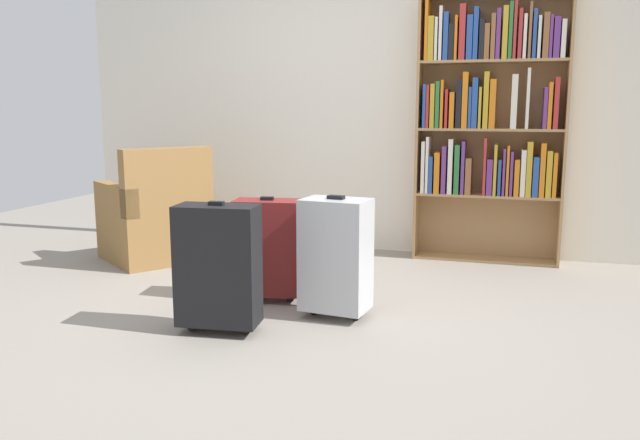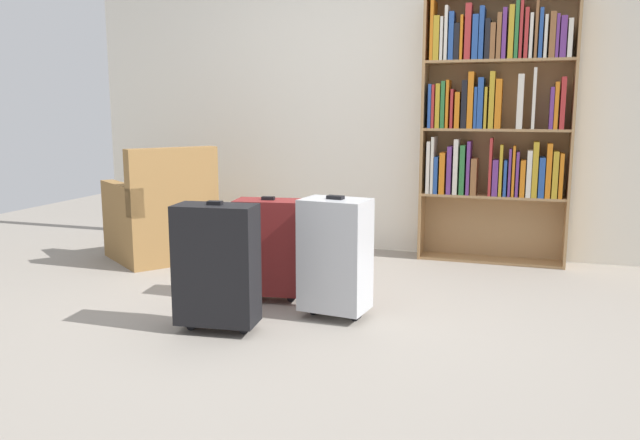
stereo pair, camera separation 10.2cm
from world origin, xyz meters
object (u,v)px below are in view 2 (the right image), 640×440
suitcase_silver (335,255)px  suitcase_dark_red (269,247)px  suitcase_black (217,265)px  bookshelf (494,115)px  armchair (162,220)px  mug (221,264)px

suitcase_silver → suitcase_dark_red: 0.53m
suitcase_silver → suitcase_black: bearing=-141.7°
bookshelf → armchair: bookshelf is taller
bookshelf → suitcase_silver: 2.02m
suitcase_black → armchair: bearing=130.4°
bookshelf → mug: size_ratio=16.98×
suitcase_dark_red → bookshelf: bearing=50.5°
mug → suitcase_black: suitcase_black is taller
armchair → suitcase_black: bearing=-49.6°
bookshelf → mug: bookshelf is taller
bookshelf → suitcase_dark_red: (-1.24, -1.51, -0.80)m
armchair → suitcase_black: size_ratio=1.37×
armchair → mug: (0.60, -0.19, -0.27)m
armchair → mug: bearing=-17.9°
mug → bookshelf: bearing=26.3°
bookshelf → suitcase_silver: bookshelf is taller
mug → suitcase_dark_red: suitcase_dark_red is taller
suitcase_silver → suitcase_black: 0.68m
armchair → suitcase_silver: 1.98m
mug → armchair: bearing=162.1°
suitcase_silver → suitcase_dark_red: (-0.49, 0.20, -0.03)m
suitcase_silver → mug: bearing=145.1°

